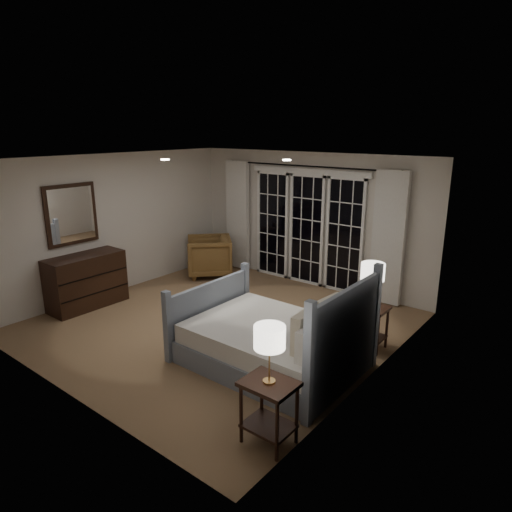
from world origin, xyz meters
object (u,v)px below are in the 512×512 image
Objects in this scene: nightstand_left at (269,403)px; lamp_right at (373,272)px; nightstand_right at (369,321)px; lamp_left at (270,338)px; armchair at (209,256)px; dresser at (86,281)px; bed at (274,342)px.

lamp_right is at bearing 92.65° from nightstand_left.
lamp_left reaches higher than nightstand_right.
lamp_right reaches higher than armchair.
armchair is at bearing 80.17° from dresser.
lamp_left is (-0.00, -0.00, 0.67)m from nightstand_left.
bed reaches higher than dresser.
bed is 1.50m from nightstand_left.
dresser reaches higher than armchair.
nightstand_left is 1.08× the size of lamp_right.
lamp_right is (0.00, 0.00, 0.69)m from nightstand_right.
bed reaches higher than armchair.
nightstand_left is 4.58m from dresser.
nightstand_left is 1.15× the size of lamp_left.
lamp_right is at bearing 58.60° from bed.
nightstand_left is at bearing -11.10° from dresser.
nightstand_right is 1.00× the size of lamp_right.
lamp_right is at bearing 19.47° from dresser.
armchair is 0.70× the size of dresser.
lamp_left is at bearing -87.35° from lamp_right.
bed is 3.67m from dresser.
bed is 3.87m from armchair.
armchair is 2.54m from dresser.
nightstand_right is 0.69× the size of armchair.
lamp_left is at bearing -87.35° from nightstand_right.
armchair is (-4.06, 3.38, -0.70)m from lamp_left.
lamp_right is 4.69m from dresser.
lamp_right reaches higher than nightstand_right.
bed is 1.60m from lamp_right.
nightstand_right is at bearing 58.60° from bed.
bed reaches higher than nightstand_left.
bed is at bearing -121.40° from lamp_right.
armchair is at bearing 140.19° from lamp_left.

